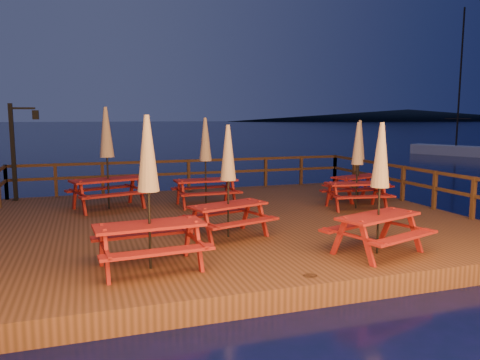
{
  "coord_description": "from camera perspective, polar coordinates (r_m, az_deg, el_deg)",
  "views": [
    {
      "loc": [
        -3.45,
        -11.28,
        3.02
      ],
      "look_at": [
        0.5,
        0.6,
        1.3
      ],
      "focal_mm": 35.0,
      "sensor_mm": 36.0,
      "label": 1
    }
  ],
  "objects": [
    {
      "name": "picnic_table_4",
      "position": [
        13.66,
        -4.22,
        2.41
      ],
      "size": [
        1.83,
        1.51,
        2.57
      ],
      "rotation": [
        0.0,
        0.0,
        0.02
      ],
      "color": "maroon",
      "rests_on": "deck"
    },
    {
      "name": "picnic_table_0",
      "position": [
        10.02,
        -1.46,
        0.05
      ],
      "size": [
        2.04,
        1.85,
        2.43
      ],
      "rotation": [
        0.0,
        0.0,
        0.31
      ],
      "color": "maroon",
      "rests_on": "deck"
    },
    {
      "name": "ground",
      "position": [
        12.18,
        -1.37,
        -6.53
      ],
      "size": [
        500.0,
        500.0,
        0.0
      ],
      "primitive_type": "plane",
      "color": "black",
      "rests_on": "ground"
    },
    {
      "name": "picnic_table_5",
      "position": [
        13.63,
        -15.89,
        2.77
      ],
      "size": [
        2.4,
        2.16,
        2.87
      ],
      "rotation": [
        0.0,
        0.0,
        0.3
      ],
      "color": "maroon",
      "rests_on": "deck"
    },
    {
      "name": "lamp_post",
      "position": [
        15.97,
        -25.43,
        4.11
      ],
      "size": [
        0.85,
        0.18,
        3.0
      ],
      "color": "black",
      "rests_on": "deck"
    },
    {
      "name": "deck",
      "position": [
        12.13,
        -1.37,
        -5.62
      ],
      "size": [
        12.0,
        10.0,
        0.4
      ],
      "primitive_type": "cube",
      "color": "#4B2C18",
      "rests_on": "ground"
    },
    {
      "name": "railing",
      "position": [
        13.63,
        -3.57,
        -0.01
      ],
      "size": [
        11.8,
        9.75,
        1.1
      ],
      "color": "#3A2312",
      "rests_on": "deck"
    },
    {
      "name": "picnic_table_2",
      "position": [
        9.19,
        16.66,
        -0.75
      ],
      "size": [
        2.12,
        1.92,
        2.5
      ],
      "rotation": [
        0.0,
        0.0,
        0.32
      ],
      "color": "maroon",
      "rests_on": "deck"
    },
    {
      "name": "picnic_table_6",
      "position": [
        8.04,
        -11.08,
        -1.25
      ],
      "size": [
        1.95,
        1.65,
        2.64
      ],
      "rotation": [
        0.0,
        0.0,
        0.08
      ],
      "color": "maroon",
      "rests_on": "deck"
    },
    {
      "name": "picnic_table_1",
      "position": [
        15.07,
        14.29,
        2.53
      ],
      "size": [
        2.04,
        1.82,
        2.48
      ],
      "rotation": [
        0.0,
        0.0,
        0.25
      ],
      "color": "maroon",
      "rests_on": "deck"
    },
    {
      "name": "picnic_table_3",
      "position": [
        13.61,
        14.1,
        1.91
      ],
      "size": [
        1.9,
        1.65,
        2.45
      ],
      "rotation": [
        0.0,
        0.0,
        -0.15
      ],
      "color": "maroon",
      "rests_on": "deck"
    },
    {
      "name": "headland_right",
      "position": [
        306.15,
        19.78,
        7.45
      ],
      "size": [
        230.4,
        86.4,
        7.0
      ],
      "primitive_type": "ellipsoid",
      "color": "black",
      "rests_on": "ground"
    },
    {
      "name": "deck_piles",
      "position": [
        12.26,
        -1.37,
        -7.89
      ],
      "size": [
        11.44,
        9.44,
        1.4
      ],
      "color": "#3A2312",
      "rests_on": "ground"
    },
    {
      "name": "sailboat",
      "position": [
        39.39,
        25.33,
        3.22
      ],
      "size": [
        4.24,
        7.43,
        11.23
      ],
      "rotation": [
        0.0,
        0.0,
        0.42
      ],
      "color": "silver",
      "rests_on": "ground"
    }
  ]
}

